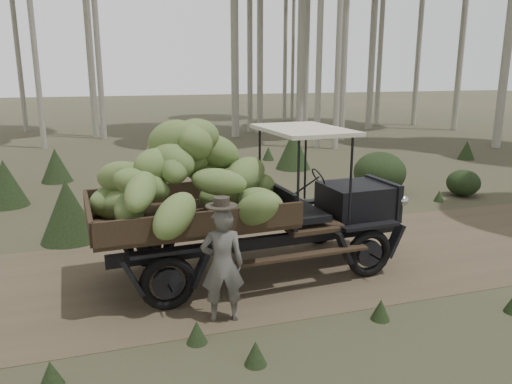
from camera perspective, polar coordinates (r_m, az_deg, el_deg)
ground at (r=9.29m, az=7.95°, el=-7.53°), size 120.00×120.00×0.00m
dirt_track at (r=9.29m, az=7.95°, el=-7.51°), size 70.00×4.00×0.01m
banana_truck at (r=7.95m, az=-4.92°, el=0.90°), size 5.44×2.63×2.74m
farmer at (r=6.79m, az=-3.86°, el=-8.15°), size 0.64×0.50×1.75m
undergrowth at (r=8.40m, az=9.77°, el=-6.08°), size 22.16×22.41×1.35m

